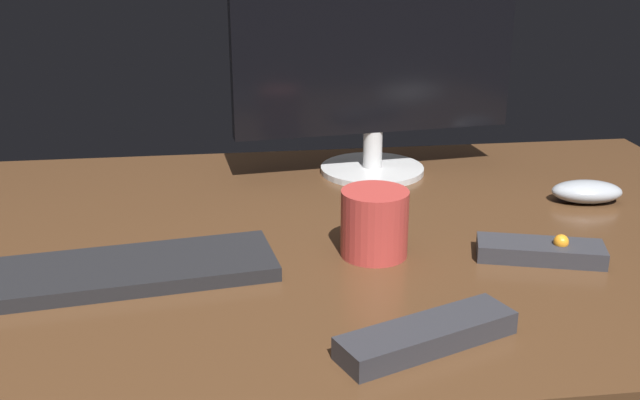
{
  "coord_description": "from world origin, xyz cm",
  "views": [
    {
      "loc": [
        -10.55,
        -99.5,
        43.84
      ],
      "look_at": [
        2.15,
        -2.22,
        8.0
      ],
      "focal_mm": 43.36,
      "sensor_mm": 36.0,
      "label": 1
    }
  ],
  "objects_px": {
    "monitor": "(375,58)",
    "computer_mouse": "(587,192)",
    "coffee_mug": "(374,223)",
    "tv_remote": "(427,335)",
    "keyboard": "(110,272)",
    "media_remote": "(541,251)"
  },
  "relations": [
    {
      "from": "monitor",
      "to": "computer_mouse",
      "type": "height_order",
      "value": "monitor"
    },
    {
      "from": "monitor",
      "to": "coffee_mug",
      "type": "relative_size",
      "value": 5.41
    },
    {
      "from": "coffee_mug",
      "to": "tv_remote",
      "type": "bearing_deg",
      "value": -87.68
    },
    {
      "from": "keyboard",
      "to": "coffee_mug",
      "type": "bearing_deg",
      "value": -2.57
    },
    {
      "from": "keyboard",
      "to": "tv_remote",
      "type": "distance_m",
      "value": 0.4
    },
    {
      "from": "media_remote",
      "to": "coffee_mug",
      "type": "relative_size",
      "value": 1.92
    },
    {
      "from": "monitor",
      "to": "tv_remote",
      "type": "xyz_separation_m",
      "value": [
        -0.06,
        -0.58,
        -0.19
      ]
    },
    {
      "from": "monitor",
      "to": "media_remote",
      "type": "xyz_separation_m",
      "value": [
        0.15,
        -0.39,
        -0.19
      ]
    },
    {
      "from": "keyboard",
      "to": "media_remote",
      "type": "height_order",
      "value": "media_remote"
    },
    {
      "from": "monitor",
      "to": "media_remote",
      "type": "bearing_deg",
      "value": -75.71
    },
    {
      "from": "tv_remote",
      "to": "coffee_mug",
      "type": "distance_m",
      "value": 0.24
    },
    {
      "from": "computer_mouse",
      "to": "tv_remote",
      "type": "height_order",
      "value": "computer_mouse"
    },
    {
      "from": "tv_remote",
      "to": "coffee_mug",
      "type": "bearing_deg",
      "value": 70.55
    },
    {
      "from": "monitor",
      "to": "computer_mouse",
      "type": "xyz_separation_m",
      "value": [
        0.3,
        -0.19,
        -0.18
      ]
    },
    {
      "from": "computer_mouse",
      "to": "tv_remote",
      "type": "xyz_separation_m",
      "value": [
        -0.36,
        -0.39,
        -0.0
      ]
    },
    {
      "from": "monitor",
      "to": "computer_mouse",
      "type": "distance_m",
      "value": 0.4
    },
    {
      "from": "media_remote",
      "to": "tv_remote",
      "type": "height_order",
      "value": "media_remote"
    },
    {
      "from": "monitor",
      "to": "keyboard",
      "type": "height_order",
      "value": "monitor"
    },
    {
      "from": "media_remote",
      "to": "coffee_mug",
      "type": "bearing_deg",
      "value": -174.81
    },
    {
      "from": "computer_mouse",
      "to": "tv_remote",
      "type": "distance_m",
      "value": 0.53
    },
    {
      "from": "media_remote",
      "to": "keyboard",
      "type": "bearing_deg",
      "value": -164.67
    },
    {
      "from": "tv_remote",
      "to": "coffee_mug",
      "type": "height_order",
      "value": "coffee_mug"
    }
  ]
}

